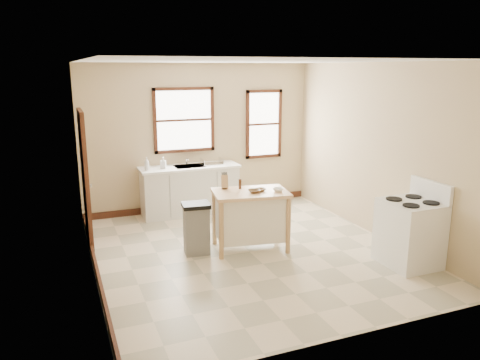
% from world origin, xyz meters
% --- Properties ---
extents(floor, '(5.00, 5.00, 0.00)m').
position_xyz_m(floor, '(0.00, 0.00, 0.00)').
color(floor, '#ACA488').
rests_on(floor, ground).
extents(ceiling, '(5.00, 5.00, 0.00)m').
position_xyz_m(ceiling, '(0.00, 0.00, 2.80)').
color(ceiling, white).
rests_on(ceiling, ground).
extents(wall_back, '(4.50, 0.04, 2.80)m').
position_xyz_m(wall_back, '(0.00, 2.50, 1.40)').
color(wall_back, tan).
rests_on(wall_back, ground).
extents(wall_left, '(0.04, 5.00, 2.80)m').
position_xyz_m(wall_left, '(-2.25, 0.00, 1.40)').
color(wall_left, tan).
rests_on(wall_left, ground).
extents(wall_right, '(0.04, 5.00, 2.80)m').
position_xyz_m(wall_right, '(2.25, 0.00, 1.40)').
color(wall_right, tan).
rests_on(wall_right, ground).
extents(window_main, '(1.17, 0.06, 1.22)m').
position_xyz_m(window_main, '(-0.30, 2.48, 1.75)').
color(window_main, '#371F0F').
rests_on(window_main, wall_back).
extents(window_side, '(0.77, 0.06, 1.37)m').
position_xyz_m(window_side, '(1.35, 2.48, 1.60)').
color(window_side, '#371F0F').
rests_on(window_side, wall_back).
extents(door_left, '(0.06, 0.90, 2.10)m').
position_xyz_m(door_left, '(-2.21, 1.30, 1.05)').
color(door_left, '#371F0F').
rests_on(door_left, ground).
extents(baseboard_back, '(4.50, 0.04, 0.12)m').
position_xyz_m(baseboard_back, '(0.00, 2.47, 0.06)').
color(baseboard_back, '#371F0F').
rests_on(baseboard_back, ground).
extents(baseboard_left, '(0.04, 5.00, 0.12)m').
position_xyz_m(baseboard_left, '(-2.22, 0.00, 0.06)').
color(baseboard_left, '#371F0F').
rests_on(baseboard_left, ground).
extents(sink_counter, '(1.86, 0.62, 0.92)m').
position_xyz_m(sink_counter, '(-0.30, 2.20, 0.46)').
color(sink_counter, silver).
rests_on(sink_counter, ground).
extents(faucet, '(0.03, 0.03, 0.22)m').
position_xyz_m(faucet, '(-0.30, 2.38, 1.03)').
color(faucet, silver).
rests_on(faucet, sink_counter).
extents(soap_bottle_a, '(0.10, 0.10, 0.24)m').
position_xyz_m(soap_bottle_a, '(-1.10, 2.13, 1.04)').
color(soap_bottle_a, '#B2B2B2').
rests_on(soap_bottle_a, sink_counter).
extents(soap_bottle_b, '(0.12, 0.13, 0.21)m').
position_xyz_m(soap_bottle_b, '(-0.79, 2.19, 1.02)').
color(soap_bottle_b, '#B2B2B2').
rests_on(soap_bottle_b, sink_counter).
extents(dish_rack, '(0.40, 0.31, 0.10)m').
position_xyz_m(dish_rack, '(0.14, 2.20, 0.97)').
color(dish_rack, silver).
rests_on(dish_rack, sink_counter).
extents(kitchen_island, '(1.21, 0.88, 0.91)m').
position_xyz_m(kitchen_island, '(0.07, 0.12, 0.45)').
color(kitchen_island, '#DBAE81').
rests_on(kitchen_island, ground).
extents(knife_block, '(0.12, 0.12, 0.20)m').
position_xyz_m(knife_block, '(-0.24, 0.42, 1.01)').
color(knife_block, tan).
rests_on(knife_block, kitchen_island).
extents(pepper_grinder, '(0.06, 0.06, 0.15)m').
position_xyz_m(pepper_grinder, '(-0.03, 0.32, 0.98)').
color(pepper_grinder, '#3C2110').
rests_on(pepper_grinder, kitchen_island).
extents(bowl_a, '(0.19, 0.19, 0.04)m').
position_xyz_m(bowl_a, '(0.09, 0.04, 0.93)').
color(bowl_a, brown).
rests_on(bowl_a, kitchen_island).
extents(bowl_b, '(0.15, 0.15, 0.04)m').
position_xyz_m(bowl_b, '(0.22, 0.09, 0.93)').
color(bowl_b, brown).
rests_on(bowl_b, kitchen_island).
extents(bowl_c, '(0.19, 0.19, 0.05)m').
position_xyz_m(bowl_c, '(0.45, -0.03, 0.93)').
color(bowl_c, white).
rests_on(bowl_c, kitchen_island).
extents(trash_bin, '(0.44, 0.38, 0.78)m').
position_xyz_m(trash_bin, '(-0.75, 0.25, 0.39)').
color(trash_bin, slate).
rests_on(trash_bin, ground).
extents(gas_stove, '(0.74, 0.75, 1.19)m').
position_xyz_m(gas_stove, '(1.90, -1.25, 0.60)').
color(gas_stove, white).
rests_on(gas_stove, ground).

